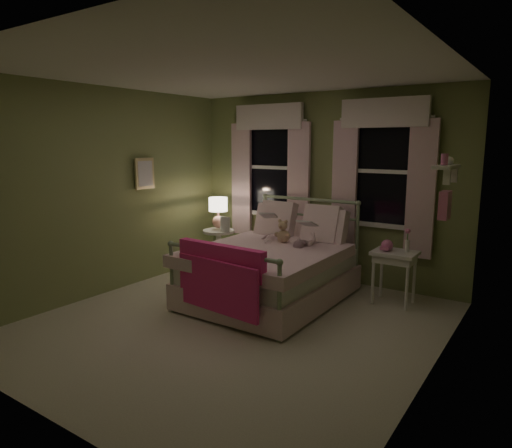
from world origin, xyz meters
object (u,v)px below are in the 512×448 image
Objects in this scene: child_left at (271,219)px; teddy_bear at (283,233)px; bed at (272,269)px; child_right at (309,225)px; nightstand_left at (219,245)px; nightstand_right at (395,260)px; table_lamp at (218,209)px.

child_left is 2.42× the size of teddy_bear.
bed reaches higher than teddy_bear.
child_right is at bearing 56.40° from bed.
child_left reaches higher than teddy_bear.
nightstand_left is (-1.27, 0.29, -0.37)m from teddy_bear.
child_left reaches higher than nightstand_left.
child_right is 1.02× the size of nightstand_right.
bed is 1.47m from nightstand_right.
child_right is at bearing 29.50° from teddy_bear.
table_lamp is at bearing 156.68° from bed.
child_left is at bearing -7.29° from nightstand_left.
bed is 0.72m from child_right.
nightstand_right is at bearing 2.77° from table_lamp.
nightstand_right is at bearing 167.62° from child_left.
child_right is 0.34m from teddy_bear.
child_right reaches higher than table_lamp.
nightstand_right is (2.57, 0.12, -0.40)m from table_lamp.
bed reaches higher than table_lamp.
table_lamp is 2.60m from nightstand_right.
nightstand_right is (1.57, 0.25, -0.38)m from child_left.
table_lamp is at bearing -1.56° from child_right.
child_right is 1.01× the size of nightstand_left.
child_right is at bearing -4.67° from table_lamp.
table_lamp is (-1.27, 0.55, 0.57)m from bed.
child_left is 1.12× the size of nightstand_right.
nightstand_left is 1.02× the size of nightstand_right.
table_lamp is (-0.99, 0.13, 0.02)m from child_left.
child_right reaches higher than teddy_bear.
child_left reaches higher than table_lamp.
nightstand_right is at bearing -162.99° from child_right.
teddy_bear reaches higher than nightstand_right.
bed reaches higher than nightstand_left.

